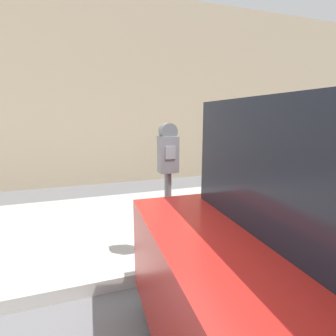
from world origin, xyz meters
name	(u,v)px	position (x,y,z in m)	size (l,w,h in m)	color
sidewalk	(121,226)	(0.00, 2.20, 0.07)	(24.00, 2.80, 0.14)	#ADAAA3
building_facade	(98,92)	(0.00, 5.31, 2.29)	(24.00, 0.30, 4.58)	tan
parking_meter	(168,168)	(0.34, 1.01, 1.16)	(0.19, 0.15, 1.49)	slate
fire_hydrant	(297,198)	(2.36, 1.25, 0.55)	(0.23, 0.23, 0.81)	#999EA3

